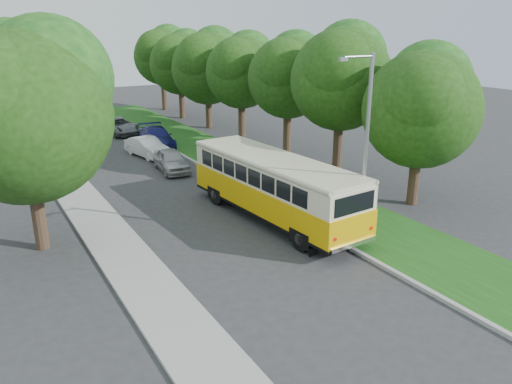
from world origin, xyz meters
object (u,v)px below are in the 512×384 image
vintage_bus (274,189)px  car_silver (171,160)px  lamppost_near (365,145)px  car_grey (119,126)px  lamppost_far (52,107)px  car_blue (156,138)px  car_white (147,147)px

vintage_bus → car_silver: size_ratio=2.59×
lamppost_near → car_grey: (-2.24, 27.99, -3.67)m
lamppost_far → car_silver: lamppost_far is taller
car_blue → car_white: bearing=-115.4°
vintage_bus → car_grey: (-0.69, 23.69, -0.89)m
vintage_bus → car_silver: (-1.12, 10.53, -0.88)m
lamppost_near → vintage_bus: bearing=109.7°
lamppost_near → car_silver: bearing=100.2°
vintage_bus → car_white: size_ratio=2.53×
car_white → car_grey: bearing=74.9°
vintage_bus → car_grey: 23.72m
car_white → car_grey: 8.77m
lamppost_near → car_white: bearing=98.1°
vintage_bus → car_white: bearing=90.4°
vintage_bus → car_silver: vintage_bus is taller
car_white → car_grey: (0.52, 8.75, 0.00)m
lamppost_near → car_white: size_ratio=1.90×
lamppost_far → vintage_bus: (7.36, -14.20, -2.53)m
vintage_bus → car_white: vintage_bus is taller
car_blue → lamppost_far: bearing=-150.3°
car_blue → car_grey: size_ratio=1.06×
lamppost_near → car_white: (-2.75, 19.24, -3.68)m
car_grey → lamppost_near: bearing=-93.0°
vintage_bus → car_blue: size_ratio=2.01×
lamppost_far → car_grey: bearing=54.9°
lamppost_far → car_silver: bearing=-30.5°
vintage_bus → car_blue: vintage_bus is taller
lamppost_far → car_white: 7.08m
car_blue → car_grey: car_blue is taller
car_white → car_blue: 2.82m
car_white → car_silver: bearing=-100.5°
lamppost_near → vintage_bus: (-1.54, 4.30, -2.79)m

